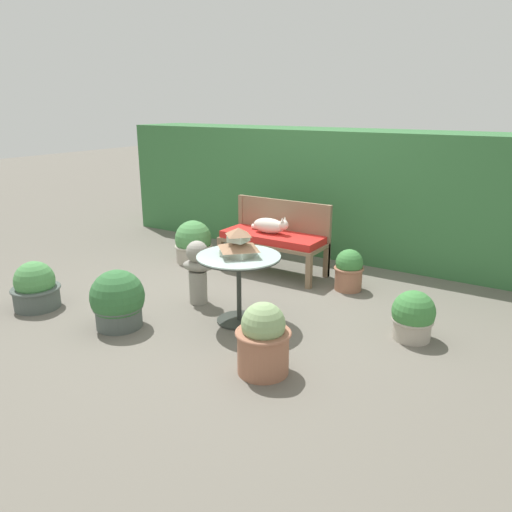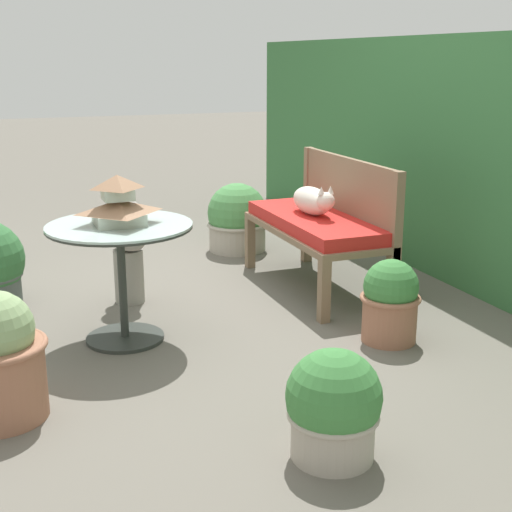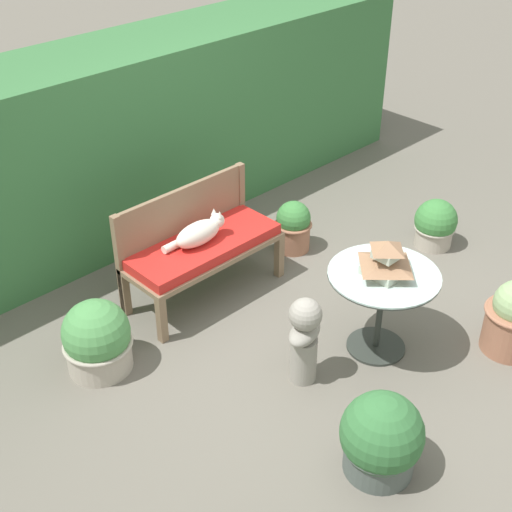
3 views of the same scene
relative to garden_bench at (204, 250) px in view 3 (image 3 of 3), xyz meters
The scene contains 12 objects.
ground 1.13m from the garden_bench, 80.36° to the right, with size 30.00×30.00×0.00m, color #666056.
foliage_hedge_back 1.43m from the garden_bench, 82.58° to the left, with size 6.40×0.95×1.63m, color #38703D.
garden_bench is the anchor object (origin of this frame).
bench_backrest 0.31m from the garden_bench, 90.00° to the left, with size 1.26×0.06×0.85m.
cat 0.17m from the garden_bench, behind, with size 0.53×0.20×0.22m.
patio_table 1.43m from the garden_bench, 71.55° to the right, with size 0.77×0.77×0.64m.
pagoda_birdhouse 1.46m from the garden_bench, 71.55° to the right, with size 0.33×0.33×0.26m.
garden_bust 1.21m from the garden_bench, 97.62° to the right, with size 0.35×0.26×0.65m.
potted_plant_hedge_corner 2.10m from the garden_bench, 23.67° to the right, with size 0.37×0.37×0.44m.
potted_plant_table_far 1.00m from the garden_bench, ahead, with size 0.33×0.33×0.46m.
potted_plant_table_near 1.11m from the garden_bench, behind, with size 0.48×0.48×0.54m.
potted_plant_path_edge 2.08m from the garden_bench, 101.39° to the right, with size 0.49×0.49×0.54m.
Camera 3 is at (-3.08, -2.54, 3.36)m, focal length 50.00 mm.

